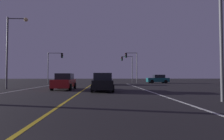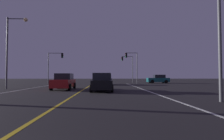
# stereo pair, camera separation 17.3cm
# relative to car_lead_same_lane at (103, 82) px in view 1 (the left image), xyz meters

# --- Properties ---
(lane_edge_right) EXTENTS (0.16, 38.44, 0.01)m
(lane_edge_right) POSITION_rel_car_lead_same_lane_xyz_m (4.34, -2.76, -0.82)
(lane_edge_right) COLOR silver
(lane_edge_right) RESTS_ON ground
(lane_center_divider) EXTENTS (0.16, 38.44, 0.01)m
(lane_center_divider) POSITION_rel_car_lead_same_lane_xyz_m (-1.97, -2.76, -0.82)
(lane_center_divider) COLOR gold
(lane_center_divider) RESTS_ON ground
(car_lead_same_lane) EXTENTS (2.02, 4.30, 1.70)m
(car_lead_same_lane) POSITION_rel_car_lead_same_lane_xyz_m (0.00, 0.00, 0.00)
(car_lead_same_lane) COLOR black
(car_lead_same_lane) RESTS_ON ground
(car_ahead_far) EXTENTS (2.02, 4.30, 1.70)m
(car_ahead_far) POSITION_rel_car_lead_same_lane_xyz_m (0.45, 12.65, 0.00)
(car_ahead_far) COLOR black
(car_ahead_far) RESTS_ON ground
(car_oncoming) EXTENTS (2.02, 4.30, 1.70)m
(car_oncoming) POSITION_rel_car_lead_same_lane_xyz_m (-4.08, 2.38, 0.00)
(car_oncoming) COLOR black
(car_oncoming) RESTS_ON ground
(car_crossing_side) EXTENTS (4.30, 2.02, 1.70)m
(car_crossing_side) POSITION_rel_car_lead_same_lane_xyz_m (10.94, 18.65, 0.00)
(car_crossing_side) COLOR black
(car_crossing_side) RESTS_ON ground
(traffic_light_near_right) EXTENTS (2.35, 0.36, 5.89)m
(traffic_light_near_right) POSITION_rel_car_lead_same_lane_xyz_m (5.35, 16.96, 3.48)
(traffic_light_near_right) COLOR #4C4C51
(traffic_light_near_right) RESTS_ON ground
(traffic_light_near_left) EXTENTS (2.87, 0.36, 5.78)m
(traffic_light_near_left) POSITION_rel_car_lead_same_lane_xyz_m (-9.03, 16.96, 3.44)
(traffic_light_near_left) COLOR #4C4C51
(traffic_light_near_left) RESTS_ON ground
(traffic_light_far_right) EXTENTS (2.58, 0.36, 5.80)m
(traffic_light_far_right) POSITION_rel_car_lead_same_lane_xyz_m (5.22, 22.46, 3.43)
(traffic_light_far_right) COLOR #4C4C51
(traffic_light_far_right) RESTS_ON ground
(street_lamp_right_near) EXTENTS (1.83, 0.44, 8.56)m
(street_lamp_right_near) POSITION_rel_car_lead_same_lane_xyz_m (6.28, -7.15, 4.53)
(street_lamp_right_near) COLOR #4C4C51
(street_lamp_right_near) RESTS_ON ground
(street_lamp_left_mid) EXTENTS (2.30, 0.44, 7.99)m
(street_lamp_left_mid) POSITION_rel_car_lead_same_lane_xyz_m (-10.09, 3.42, 4.26)
(street_lamp_left_mid) COLOR #4C4C51
(street_lamp_left_mid) RESTS_ON ground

